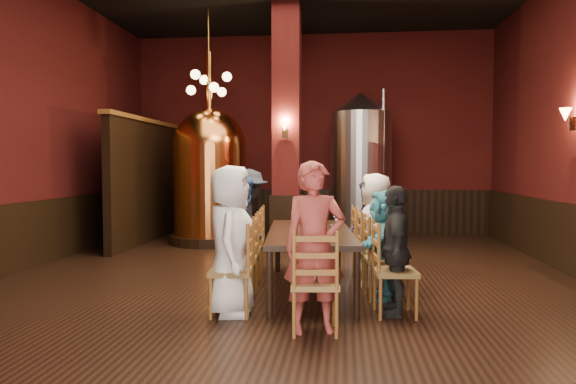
# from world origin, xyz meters

# --- Properties ---
(room) EXTENTS (10.00, 10.02, 4.50)m
(room) POSITION_xyz_m (0.00, 0.00, 2.25)
(room) COLOR black
(room) RESTS_ON ground
(wainscot_back) EXTENTS (7.90, 0.08, 1.00)m
(wainscot_back) POSITION_xyz_m (0.00, 4.96, 0.50)
(wainscot_back) COLOR black
(wainscot_back) RESTS_ON ground
(wainscot_left) EXTENTS (0.08, 9.90, 1.00)m
(wainscot_left) POSITION_xyz_m (-3.96, 0.00, 0.50)
(wainscot_left) COLOR black
(wainscot_left) RESTS_ON ground
(column) EXTENTS (0.58, 0.58, 4.50)m
(column) POSITION_xyz_m (-0.30, 2.80, 2.25)
(column) COLOR #43100E
(column) RESTS_ON ground
(partition) EXTENTS (0.22, 3.50, 2.40)m
(partition) POSITION_xyz_m (-3.20, 3.20, 1.20)
(partition) COLOR black
(partition) RESTS_ON ground
(pendant_cluster) EXTENTS (0.90, 0.90, 1.70)m
(pendant_cluster) POSITION_xyz_m (-1.80, 2.90, 3.10)
(pendant_cluster) COLOR #A57226
(pendant_cluster) RESTS_ON room
(sconce_wall) EXTENTS (0.20, 0.20, 0.36)m
(sconce_wall) POSITION_xyz_m (3.90, 0.80, 2.20)
(sconce_wall) COLOR black
(sconce_wall) RESTS_ON room
(sconce_column) EXTENTS (0.20, 0.20, 0.36)m
(sconce_column) POSITION_xyz_m (-0.30, 2.50, 2.20)
(sconce_column) COLOR black
(sconce_column) RESTS_ON column
(dining_table) EXTENTS (1.21, 2.48, 0.75)m
(dining_table) POSITION_xyz_m (0.35, -0.47, 0.69)
(dining_table) COLOR black
(dining_table) RESTS_ON ground
(chair_0) EXTENTS (0.50, 0.50, 0.92)m
(chair_0) POSITION_xyz_m (-0.41, -1.54, 0.46)
(chair_0) COLOR #9C6327
(chair_0) RESTS_ON ground
(person_0) EXTENTS (0.57, 0.80, 1.55)m
(person_0) POSITION_xyz_m (-0.41, -1.54, 0.77)
(person_0) COLOR white
(person_0) RESTS_ON ground
(chair_1) EXTENTS (0.50, 0.50, 0.92)m
(chair_1) POSITION_xyz_m (-0.47, -0.88, 0.46)
(chair_1) COLOR #9C6327
(chair_1) RESTS_ON ground
(person_1) EXTENTS (0.52, 0.61, 1.40)m
(person_1) POSITION_xyz_m (-0.47, -0.88, 0.70)
(person_1) COLOR maroon
(person_1) RESTS_ON ground
(chair_2) EXTENTS (0.50, 0.50, 0.92)m
(chair_2) POSITION_xyz_m (-0.53, -0.22, 0.46)
(chair_2) COLOR #9C6327
(chair_2) RESTS_ON ground
(person_2) EXTENTS (0.41, 0.72, 1.42)m
(person_2) POSITION_xyz_m (-0.53, -0.22, 0.71)
(person_2) COLOR navy
(person_2) RESTS_ON ground
(chair_3) EXTENTS (0.50, 0.50, 0.92)m
(chair_3) POSITION_xyz_m (-0.59, 0.45, 0.46)
(chair_3) COLOR #9C6327
(chair_3) RESTS_ON ground
(person_3) EXTENTS (0.64, 1.02, 1.50)m
(person_3) POSITION_xyz_m (-0.59, 0.45, 0.75)
(person_3) COLOR black
(person_3) RESTS_ON ground
(chair_4) EXTENTS (0.50, 0.50, 0.92)m
(chair_4) POSITION_xyz_m (1.28, -1.39, 0.46)
(chair_4) COLOR #9C6327
(chair_4) RESTS_ON ground
(person_4) EXTENTS (0.39, 0.81, 1.34)m
(person_4) POSITION_xyz_m (1.28, -1.39, 0.67)
(person_4) COLOR black
(person_4) RESTS_ON ground
(chair_5) EXTENTS (0.50, 0.50, 0.92)m
(chair_5) POSITION_xyz_m (1.22, -0.72, 0.46)
(chair_5) COLOR #9C6327
(chair_5) RESTS_ON ground
(person_5) EXTENTS (0.63, 1.23, 1.27)m
(person_5) POSITION_xyz_m (1.22, -0.72, 0.64)
(person_5) COLOR teal
(person_5) RESTS_ON ground
(chair_6) EXTENTS (0.50, 0.50, 0.92)m
(chair_6) POSITION_xyz_m (1.16, -0.06, 0.46)
(chair_6) COLOR #9C6327
(chair_6) RESTS_ON ground
(person_6) EXTENTS (0.49, 0.73, 1.45)m
(person_6) POSITION_xyz_m (1.16, -0.06, 0.72)
(person_6) COLOR beige
(person_6) RESTS_ON ground
(chair_7) EXTENTS (0.50, 0.50, 0.92)m
(chair_7) POSITION_xyz_m (1.10, 0.60, 0.46)
(chair_7) COLOR #9C6327
(chair_7) RESTS_ON ground
(person_7) EXTENTS (0.44, 0.70, 1.34)m
(person_7) POSITION_xyz_m (1.10, 0.60, 0.67)
(person_7) COLOR #241C38
(person_7) RESTS_ON ground
(chair_8) EXTENTS (0.50, 0.50, 0.92)m
(chair_8) POSITION_xyz_m (0.49, -2.01, 0.46)
(chair_8) COLOR #9C6327
(chair_8) RESTS_ON ground
(person_8) EXTENTS (0.66, 0.51, 1.59)m
(person_8) POSITION_xyz_m (0.49, -2.01, 0.79)
(person_8) COLOR #983832
(person_8) RESTS_ON ground
(copper_kettle) EXTENTS (1.88, 1.88, 3.76)m
(copper_kettle) POSITION_xyz_m (-1.88, 3.24, 1.37)
(copper_kettle) COLOR black
(copper_kettle) RESTS_ON ground
(steel_vessel) EXTENTS (1.59, 1.59, 3.05)m
(steel_vessel) POSITION_xyz_m (1.11, 4.05, 1.53)
(steel_vessel) COLOR #B2B2B7
(steel_vessel) RESTS_ON ground
(rose_vase) EXTENTS (0.21, 0.21, 0.36)m
(rose_vase) POSITION_xyz_m (0.24, 0.45, 0.99)
(rose_vase) COLOR white
(rose_vase) RESTS_ON dining_table
(wine_glass_0) EXTENTS (0.07, 0.07, 0.17)m
(wine_glass_0) POSITION_xyz_m (0.46, -0.99, 0.83)
(wine_glass_0) COLOR white
(wine_glass_0) RESTS_ON dining_table
(wine_glass_1) EXTENTS (0.07, 0.07, 0.17)m
(wine_glass_1) POSITION_xyz_m (0.29, 0.04, 0.83)
(wine_glass_1) COLOR white
(wine_glass_1) RESTS_ON dining_table
(wine_glass_2) EXTENTS (0.07, 0.07, 0.17)m
(wine_glass_2) POSITION_xyz_m (0.06, 0.28, 0.83)
(wine_glass_2) COLOR white
(wine_glass_2) RESTS_ON dining_table
(wine_glass_3) EXTENTS (0.07, 0.07, 0.17)m
(wine_glass_3) POSITION_xyz_m (0.64, -1.24, 0.83)
(wine_glass_3) COLOR white
(wine_glass_3) RESTS_ON dining_table
(wine_glass_4) EXTENTS (0.07, 0.07, 0.17)m
(wine_glass_4) POSITION_xyz_m (0.66, -0.27, 0.83)
(wine_glass_4) COLOR white
(wine_glass_4) RESTS_ON dining_table
(wine_glass_5) EXTENTS (0.07, 0.07, 0.17)m
(wine_glass_5) POSITION_xyz_m (0.16, 0.19, 0.83)
(wine_glass_5) COLOR white
(wine_glass_5) RESTS_ON dining_table
(wine_glass_6) EXTENTS (0.07, 0.07, 0.17)m
(wine_glass_6) POSITION_xyz_m (0.63, 0.15, 0.83)
(wine_glass_6) COLOR white
(wine_glass_6) RESTS_ON dining_table
(wine_glass_7) EXTENTS (0.07, 0.07, 0.17)m
(wine_glass_7) POSITION_xyz_m (0.22, -1.44, 0.83)
(wine_glass_7) COLOR white
(wine_glass_7) RESTS_ON dining_table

